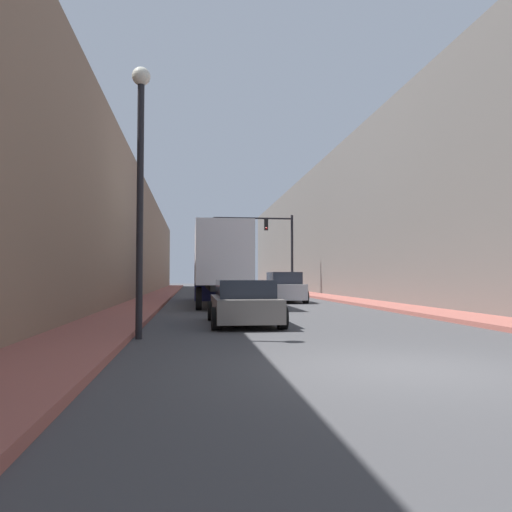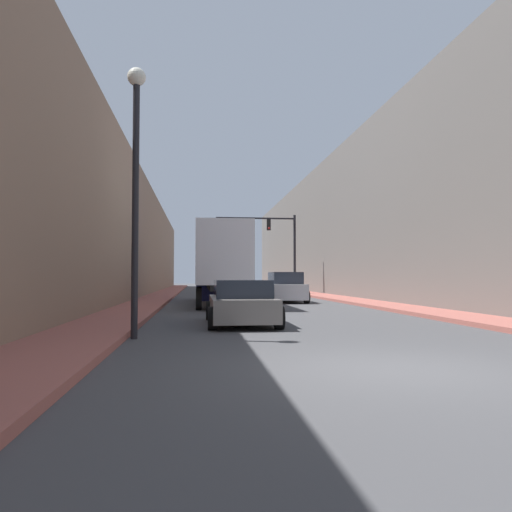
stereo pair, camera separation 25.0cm
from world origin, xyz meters
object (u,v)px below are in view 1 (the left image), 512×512
Objects in this scene: semi_truck at (218,263)px; suv_car at (283,288)px; street_lamp at (140,162)px; traffic_signal_gantry at (274,239)px; sedan_car at (244,303)px.

semi_truck is 4.28m from suv_car.
suv_car is 17.70m from street_lamp.
semi_truck is at bearing -111.75° from traffic_signal_gantry.
semi_truck reaches higher than sedan_car.
sedan_car is 13.41m from suv_car.
sedan_car is at bearing 49.25° from street_lamp.
street_lamp is (-6.40, -16.16, 3.36)m from suv_car.
street_lamp is (-7.71, -27.54, -0.29)m from traffic_signal_gantry.
suv_car is 0.69× the size of traffic_signal_gantry.
semi_truck is at bearing 90.93° from sedan_car.
traffic_signal_gantry reaches higher than suv_car.
street_lamp reaches higher than suv_car.
sedan_car is at bearing -101.44° from traffic_signal_gantry.
street_lamp is at bearing -130.75° from sedan_car.
traffic_signal_gantry is 28.60m from street_lamp.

